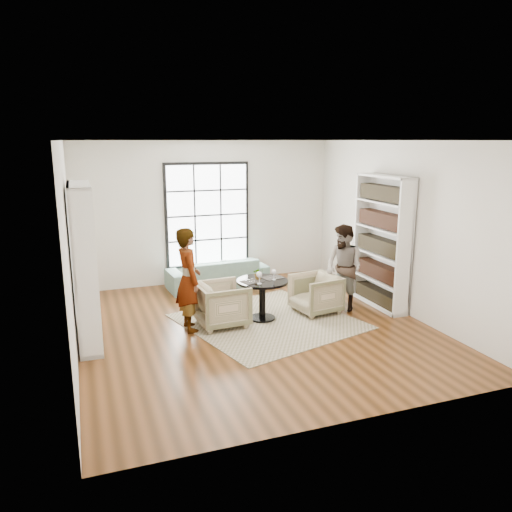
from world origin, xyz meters
name	(u,v)px	position (x,y,z in m)	size (l,w,h in m)	color
ground	(255,327)	(0.00, 0.00, 0.00)	(6.00, 6.00, 0.00)	brown
room_shell	(244,246)	(0.00, 0.54, 1.26)	(6.00, 6.01, 6.00)	silver
rug	(268,321)	(0.31, 0.17, 0.01)	(2.59, 2.59, 0.01)	tan
pedestal_table	(262,291)	(0.25, 0.32, 0.51)	(0.87, 0.87, 0.70)	black
sofa	(217,273)	(0.05, 2.45, 0.30)	(2.06, 0.81, 0.60)	slate
armchair_left	(222,304)	(-0.47, 0.28, 0.37)	(0.78, 0.81, 0.73)	tan
armchair_right	(316,294)	(1.27, 0.33, 0.35)	(0.74, 0.76, 0.69)	tan
person_left	(188,280)	(-1.02, 0.28, 0.84)	(0.61, 0.40, 1.68)	gray
person_right	(344,268)	(1.82, 0.33, 0.77)	(0.75, 0.59, 1.55)	gray
placemat_left	(252,281)	(0.06, 0.29, 0.70)	(0.34, 0.26, 0.01)	black
placemat_right	(273,278)	(0.47, 0.39, 0.70)	(0.34, 0.26, 0.01)	black
cutlery_left	(252,281)	(0.06, 0.29, 0.71)	(0.14, 0.22, 0.01)	#BCBCC0
cutlery_right	(273,277)	(0.47, 0.39, 0.71)	(0.14, 0.22, 0.01)	#BCBCC0
wine_glass_left	(259,275)	(0.13, 0.13, 0.85)	(0.10, 0.10, 0.21)	silver
wine_glass_right	(274,272)	(0.44, 0.27, 0.83)	(0.08, 0.08, 0.18)	silver
flower_centerpiece	(259,273)	(0.21, 0.38, 0.80)	(0.19, 0.17, 0.21)	gray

